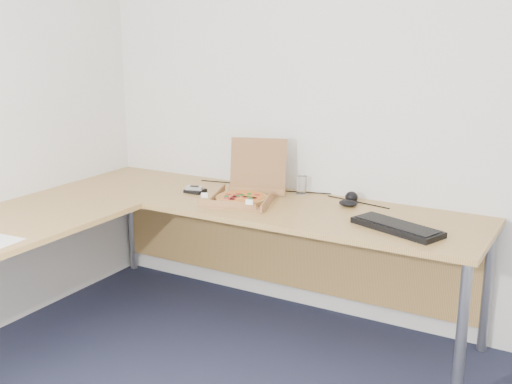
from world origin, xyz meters
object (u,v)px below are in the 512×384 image
Objects in this scene: desk at (166,218)px; wallet at (195,191)px; drinking_glass at (301,185)px; keyboard at (397,227)px; pizza_box at (244,195)px.

wallet is at bearing 103.90° from desk.
desk is 23.59× the size of drinking_glass.
drinking_glass is at bearing 171.48° from keyboard.
drinking_glass is at bearing 25.93° from wallet.
pizza_box is at bearing -123.76° from drinking_glass.
pizza_box is at bearing -5.78° from wallet.
desk is 0.84m from drinking_glass.
wallet is (-0.10, 0.42, 0.04)m from desk.
pizza_box is 0.91m from keyboard.
keyboard is at bearing 15.15° from desk.
desk is 0.43m from wallet.
drinking_glass is 0.23× the size of keyboard.
keyboard is (0.90, -0.08, -0.03)m from pizza_box.
keyboard is at bearing -5.37° from wallet.
keyboard is 4.12× the size of wallet.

